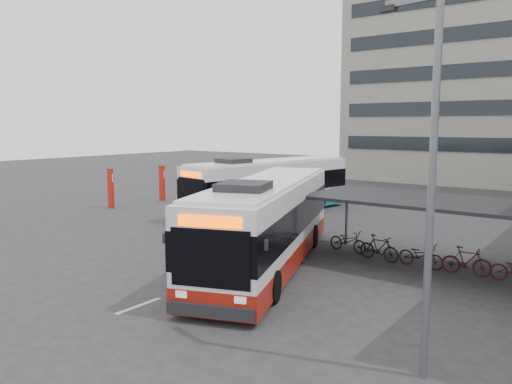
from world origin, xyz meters
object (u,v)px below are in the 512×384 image
Objects in this scene: bus_main at (267,224)px; bus_teal at (270,187)px; lamp_post at (428,165)px; pedestrian at (220,231)px.

bus_main reaches higher than bus_teal.
bus_main is 1.53× the size of lamp_post.
bus_main is at bearing 157.26° from lamp_post.
pedestrian is 12.15m from lamp_post.
lamp_post reaches higher than bus_main.
bus_teal is at bearing 144.94° from lamp_post.
pedestrian is 0.22× the size of lamp_post.
bus_main is 3.10m from pedestrian.
bus_main is 1.00× the size of bus_teal.
lamp_post is at bearing -36.52° from bus_teal.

